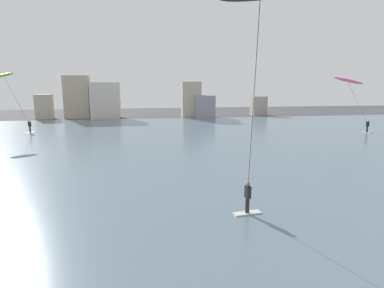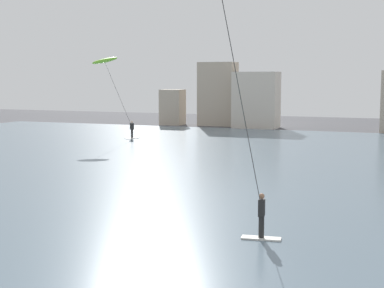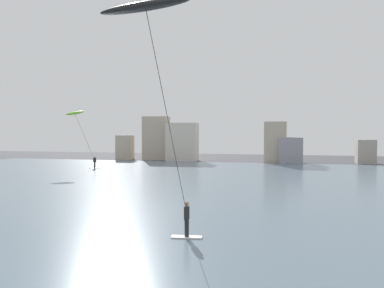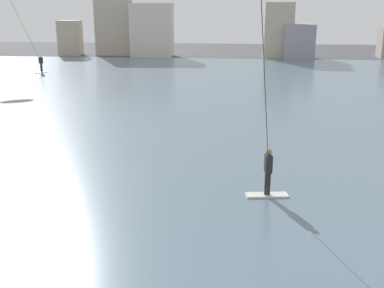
% 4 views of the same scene
% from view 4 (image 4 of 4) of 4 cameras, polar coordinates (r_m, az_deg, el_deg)
% --- Properties ---
extents(water_bay, '(84.00, 52.00, 0.10)m').
position_cam_4_polar(water_bay, '(31.98, 5.97, 4.88)').
color(water_bay, slate).
rests_on(water_bay, ground).
extents(far_shore_buildings, '(42.03, 5.91, 7.53)m').
position_cam_4_polar(far_shore_buildings, '(60.36, 0.54, 13.08)').
color(far_shore_buildings, '#B7A893').
rests_on(far_shore_buildings, ground).
extents(kitesurfer_lime, '(3.25, 3.85, 7.67)m').
position_cam_4_polar(kitesurfer_lime, '(46.52, -20.44, 15.31)').
color(kitesurfer_lime, silver).
rests_on(kitesurfer_lime, water_bay).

